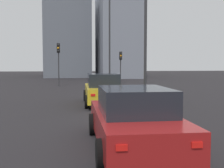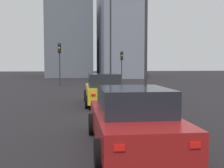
{
  "view_description": "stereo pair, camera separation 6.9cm",
  "coord_description": "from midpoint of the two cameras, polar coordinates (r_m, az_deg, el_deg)",
  "views": [
    {
      "loc": [
        -6.49,
        1.7,
        2.13
      ],
      "look_at": [
        4.71,
        0.03,
        1.34
      ],
      "focal_mm": 45.31,
      "sensor_mm": 36.0,
      "label": 1
    },
    {
      "loc": [
        -6.5,
        1.63,
        2.13
      ],
      "look_at": [
        4.71,
        0.03,
        1.34
      ],
      "focal_mm": 45.31,
      "sensor_mm": 36.0,
      "label": 2
    }
  ],
  "objects": [
    {
      "name": "car_red_second",
      "position": [
        7.21,
        4.39,
        -7.04
      ],
      "size": [
        4.74,
        2.16,
        1.55
      ],
      "rotation": [
        0.0,
        0.0,
        -0.02
      ],
      "color": "maroon",
      "rests_on": "ground_plane"
    },
    {
      "name": "ground_plane",
      "position": [
        7.06,
        6.14,
        -14.42
      ],
      "size": [
        160.0,
        160.0,
        0.2
      ],
      "primitive_type": "cube",
      "color": "black"
    },
    {
      "name": "building_facade_left",
      "position": [
        46.85,
        1.36,
        11.28
      ],
      "size": [
        12.08,
        6.1,
        16.11
      ],
      "primitive_type": "cube",
      "color": "gray",
      "rests_on": "ground_plane"
    },
    {
      "name": "street_lamp_kerbside",
      "position": [
        27.01,
        -0.22,
        10.36
      ],
      "size": [
        0.56,
        0.36,
        8.88
      ],
      "color": "#2D2D30",
      "rests_on": "ground_plane"
    },
    {
      "name": "traffic_light_near_left",
      "position": [
        27.61,
        -10.48,
        5.67
      ],
      "size": [
        0.32,
        0.3,
        4.12
      ],
      "rotation": [
        0.0,
        0.0,
        3.04
      ],
      "color": "#2D2D30",
      "rests_on": "ground_plane"
    },
    {
      "name": "street_lamp_far",
      "position": [
        16.33,
        7.04,
        14.53
      ],
      "size": [
        0.56,
        0.36,
        8.88
      ],
      "color": "#2D2D30",
      "rests_on": "ground_plane"
    },
    {
      "name": "car_yellow_lead",
      "position": [
        15.0,
        -1.64,
        -1.16
      ],
      "size": [
        4.56,
        2.09,
        1.63
      ],
      "rotation": [
        0.0,
        0.0,
        -0.03
      ],
      "color": "gold",
      "rests_on": "ground_plane"
    },
    {
      "name": "building_facade_center",
      "position": [
        51.79,
        -8.58,
        8.22
      ],
      "size": [
        15.82,
        7.42,
        11.93
      ],
      "primitive_type": "cube",
      "color": "slate",
      "rests_on": "ground_plane"
    },
    {
      "name": "traffic_light_near_right",
      "position": [
        31.25,
        2.04,
        4.77
      ],
      "size": [
        0.32,
        0.28,
        3.51
      ],
      "rotation": [
        0.0,
        0.0,
        3.16
      ],
      "color": "#2D2D30",
      "rests_on": "ground_plane"
    }
  ]
}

